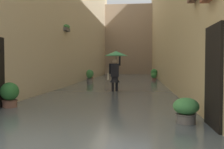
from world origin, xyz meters
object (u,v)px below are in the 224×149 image
potted_plant_mid_left (154,77)px  potted_plant_near_right (91,75)px  potted_plant_far_left (186,111)px  potted_plant_mid_right (90,76)px  person_wading (115,62)px  potted_plant_far_right (10,95)px  potted_plant_near_left (154,74)px

potted_plant_mid_left → potted_plant_near_right: bearing=-1.3°
potted_plant_far_left → potted_plant_mid_left: potted_plant_mid_left is taller
potted_plant_mid_right → potted_plant_far_left: bearing=109.7°
potted_plant_near_right → person_wading: bearing=108.1°
potted_plant_far_right → potted_plant_mid_right: bearing=-91.4°
potted_plant_far_right → person_wading: bearing=-120.0°
potted_plant_near_left → potted_plant_mid_left: 2.04m
person_wading → potted_plant_mid_right: bearing=-69.1°
potted_plant_near_left → potted_plant_mid_left: bearing=86.3°
potted_plant_near_right → potted_plant_mid_right: potted_plant_mid_right is taller
potted_plant_near_left → potted_plant_far_right: (5.08, 14.80, -0.08)m
potted_plant_far_left → potted_plant_far_right: bearing=-18.2°
person_wading → potted_plant_near_left: person_wading is taller
potted_plant_far_right → potted_plant_mid_right: 11.18m
potted_plant_near_left → potted_plant_mid_right: 6.02m
potted_plant_near_right → potted_plant_far_right: bearing=89.7°
person_wading → potted_plant_mid_left: size_ratio=2.80×
potted_plant_mid_right → potted_plant_mid_left: 4.94m
potted_plant_mid_left → potted_plant_far_left: bearing=89.6°
potted_plant_near_right → potted_plant_near_left: potted_plant_near_left is taller
potted_plant_near_left → potted_plant_mid_right: (4.81, 3.62, -0.03)m
person_wading → potted_plant_mid_right: size_ratio=2.10×
potted_plant_far_right → potted_plant_mid_right: (-0.27, -11.18, 0.05)m
potted_plant_near_left → potted_plant_far_right: size_ratio=1.12×
person_wading → potted_plant_mid_left: bearing=-105.5°
potted_plant_far_left → potted_plant_mid_left: (-0.11, -14.35, 0.03)m
person_wading → potted_plant_near_right: person_wading is taller
potted_plant_near_right → potted_plant_mid_right: bearing=97.0°
potted_plant_far_left → potted_plant_mid_right: bearing=-70.3°
potted_plant_near_left → potted_plant_far_right: potted_plant_near_left is taller
potted_plant_far_right → potted_plant_mid_right: size_ratio=0.88×
potted_plant_near_right → potted_plant_mid_right: 1.71m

